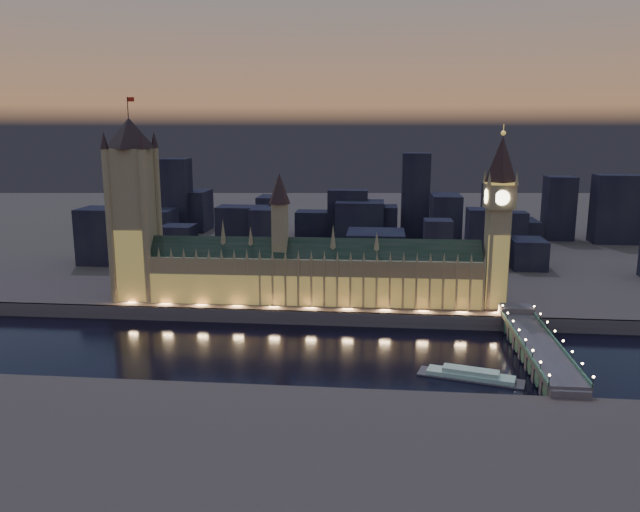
# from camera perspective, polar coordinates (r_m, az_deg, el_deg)

# --- Properties ---
(ground_plane) EXTENTS (2000.00, 2000.00, 0.00)m
(ground_plane) POSITION_cam_1_polar(r_m,az_deg,el_deg) (326.23, -1.84, -8.51)
(ground_plane) COLOR black
(ground_plane) RESTS_ON ground
(north_bank) EXTENTS (2000.00, 960.00, 8.00)m
(north_bank) POSITION_cam_1_polar(r_m,az_deg,el_deg) (831.50, 2.81, 4.23)
(north_bank) COLOR #533A43
(north_bank) RESTS_ON ground
(embankment_wall) EXTENTS (2000.00, 2.50, 8.00)m
(embankment_wall) POSITION_cam_1_polar(r_m,az_deg,el_deg) (363.45, -1.01, -5.69)
(embankment_wall) COLOR #514048
(embankment_wall) RESTS_ON ground
(palace_of_westminster) EXTENTS (202.00, 24.19, 78.00)m
(palace_of_westminster) POSITION_cam_1_polar(r_m,az_deg,el_deg) (377.48, -0.77, -1.50)
(palace_of_westminster) COLOR #8C8454
(palace_of_westminster) RESTS_ON north_bank
(victoria_tower) EXTENTS (31.68, 31.68, 122.11)m
(victoria_tower) POSITION_cam_1_polar(r_m,az_deg,el_deg) (397.47, -16.69, 4.86)
(victoria_tower) COLOR #8C8454
(victoria_tower) RESTS_ON north_bank
(elizabeth_tower) EXTENTS (18.00, 18.00, 106.36)m
(elizabeth_tower) POSITION_cam_1_polar(r_m,az_deg,el_deg) (374.29, 16.05, 4.29)
(elizabeth_tower) COLOR #8C8454
(elizabeth_tower) RESTS_ON north_bank
(westminster_bridge) EXTENTS (18.11, 113.00, 15.90)m
(westminster_bridge) POSITION_cam_1_polar(r_m,az_deg,el_deg) (327.71, 19.15, -7.98)
(westminster_bridge) COLOR #514048
(westminster_bridge) RESTS_ON ground
(river_boat) EXTENTS (48.82, 23.61, 4.50)m
(river_boat) POSITION_cam_1_polar(r_m,az_deg,el_deg) (298.32, 13.60, -10.52)
(river_boat) COLOR #514048
(river_boat) RESTS_ON ground
(city_backdrop) EXTENTS (467.38, 215.63, 80.37)m
(city_backdrop) POSITION_cam_1_polar(r_m,az_deg,el_deg) (556.38, 5.10, 3.20)
(city_backdrop) COLOR black
(city_backdrop) RESTS_ON north_bank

